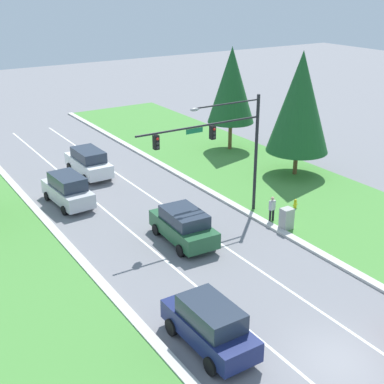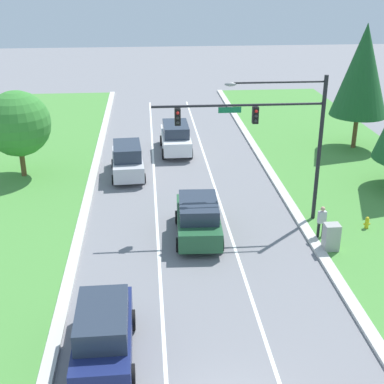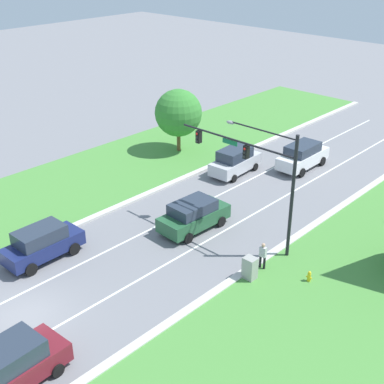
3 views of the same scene
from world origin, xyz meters
TOP-DOWN VIEW (x-y plane):
  - ground_plane at (0.00, 0.00)m, footprint 160.00×160.00m
  - curb_strip_right at (5.65, 0.00)m, footprint 0.50×90.00m
  - lane_stripe_inner_left at (-1.80, 0.00)m, footprint 0.14×81.00m
  - lane_stripe_inner_right at (1.80, 0.00)m, footprint 0.14×81.00m
  - traffic_signal_mast at (3.91, 13.49)m, footprint 8.40×0.41m
  - silver_suv at (-3.44, 20.78)m, footprint 2.25×4.78m
  - forest_suv at (0.18, 12.10)m, footprint 2.38×4.86m
  - burgundy_suv at (3.59, -2.68)m, footprint 2.45×4.78m
  - navy_suv at (-3.81, 3.58)m, footprint 2.09×4.70m
  - white_suv at (-0.14, 25.28)m, footprint 2.15×5.04m
  - utility_cabinet at (6.18, 10.15)m, footprint 0.70×0.60m
  - pedestrian at (6.11, 11.41)m, footprint 0.40×0.26m
  - fire_hydrant at (8.72, 12.12)m, footprint 0.34×0.20m
  - oak_near_left_tree at (-9.98, 21.14)m, footprint 4.00×4.00m

SIDE VIEW (x-z plane):
  - ground_plane at x=0.00m, z-range 0.00..0.00m
  - lane_stripe_inner_left at x=-1.80m, z-range 0.00..0.01m
  - lane_stripe_inner_right at x=1.80m, z-range 0.00..0.01m
  - curb_strip_right at x=5.65m, z-range 0.00..0.15m
  - fire_hydrant at x=8.72m, z-range -0.01..0.69m
  - utility_cabinet at x=6.18m, z-range 0.00..1.36m
  - pedestrian at x=6.11m, z-range 0.09..1.78m
  - forest_suv at x=0.18m, z-range 0.03..1.99m
  - burgundy_suv at x=3.59m, z-range 0.01..2.05m
  - silver_suv at x=-3.44m, z-range 0.00..2.08m
  - navy_suv at x=-3.81m, z-range 0.03..2.06m
  - white_suv at x=-0.14m, z-range 0.03..2.11m
  - oak_near_left_tree at x=-9.98m, z-range 0.72..6.17m
  - traffic_signal_mast at x=3.91m, z-range 1.30..8.84m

